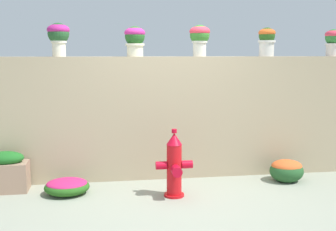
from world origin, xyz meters
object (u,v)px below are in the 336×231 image
(potted_plant_5, at_px, (333,40))
(fire_hydrant, at_px, (174,166))
(potted_plant_1, at_px, (58,35))
(flower_bush_right, at_px, (287,170))
(potted_plant_4, at_px, (267,39))
(flower_bush_left, at_px, (67,186))
(planter_box, at_px, (5,172))
(potted_plant_2, at_px, (135,38))
(potted_plant_3, at_px, (200,36))

(potted_plant_5, xyz_separation_m, fire_hydrant, (-2.58, -0.91, -1.61))
(potted_plant_1, height_order, flower_bush_right, potted_plant_1)
(flower_bush_right, bearing_deg, potted_plant_5, 29.80)
(potted_plant_4, bearing_deg, potted_plant_5, 1.59)
(potted_plant_1, relative_size, flower_bush_right, 0.95)
(flower_bush_left, xyz_separation_m, planter_box, (-0.80, 0.24, 0.15))
(potted_plant_1, distance_m, flower_bush_right, 3.70)
(fire_hydrant, bearing_deg, potted_plant_2, 114.47)
(potted_plant_2, bearing_deg, potted_plant_4, -0.53)
(potted_plant_5, xyz_separation_m, flower_bush_right, (-0.89, -0.51, -1.83))
(potted_plant_1, height_order, fire_hydrant, potted_plant_1)
(potted_plant_1, relative_size, potted_plant_4, 1.09)
(potted_plant_4, distance_m, fire_hydrant, 2.38)
(potted_plant_5, distance_m, flower_bush_right, 2.10)
(potted_plant_2, xyz_separation_m, fire_hydrant, (0.41, -0.90, -1.61))
(potted_plant_1, distance_m, potted_plant_2, 1.04)
(potted_plant_5, bearing_deg, flower_bush_right, -150.20)
(fire_hydrant, distance_m, flower_bush_left, 1.42)
(potted_plant_3, height_order, flower_bush_left, potted_plant_3)
(fire_hydrant, relative_size, flower_bush_right, 1.80)
(fire_hydrant, bearing_deg, potted_plant_5, 19.53)
(flower_bush_right, height_order, planter_box, planter_box)
(flower_bush_right, bearing_deg, fire_hydrant, -166.56)
(potted_plant_4, xyz_separation_m, flower_bush_right, (0.17, -0.48, -1.83))
(potted_plant_2, xyz_separation_m, flower_bush_left, (-0.94, -0.61, -1.90))
(potted_plant_4, xyz_separation_m, potted_plant_5, (1.06, 0.03, -0.00))
(potted_plant_4, distance_m, planter_box, 4.08)
(potted_plant_4, distance_m, potted_plant_5, 1.06)
(potted_plant_2, height_order, planter_box, potted_plant_2)
(potted_plant_2, bearing_deg, flower_bush_left, -147.32)
(potted_plant_4, height_order, potted_plant_5, potted_plant_4)
(potted_plant_1, relative_size, potted_plant_3, 1.03)
(potted_plant_3, height_order, fire_hydrant, potted_plant_3)
(potted_plant_1, relative_size, planter_box, 0.79)
(potted_plant_2, bearing_deg, potted_plant_1, 178.25)
(flower_bush_left, height_order, planter_box, planter_box)
(flower_bush_right, bearing_deg, potted_plant_3, 156.16)
(flower_bush_left, bearing_deg, potted_plant_1, 98.76)
(flower_bush_left, distance_m, flower_bush_right, 3.04)
(potted_plant_5, height_order, flower_bush_left, potted_plant_5)
(potted_plant_1, relative_size, flower_bush_left, 0.79)
(flower_bush_left, relative_size, planter_box, 1.00)
(potted_plant_1, bearing_deg, potted_plant_5, -0.28)
(potted_plant_3, xyz_separation_m, flower_bush_right, (1.16, -0.51, -1.87))
(potted_plant_3, distance_m, flower_bush_left, 2.76)
(potted_plant_3, relative_size, potted_plant_5, 1.11)
(potted_plant_3, height_order, flower_bush_right, potted_plant_3)
(fire_hydrant, bearing_deg, planter_box, 165.98)
(flower_bush_left, bearing_deg, flower_bush_right, 1.98)
(potted_plant_2, distance_m, flower_bush_right, 2.83)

